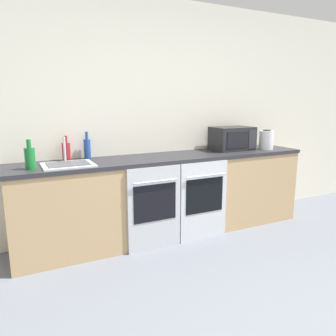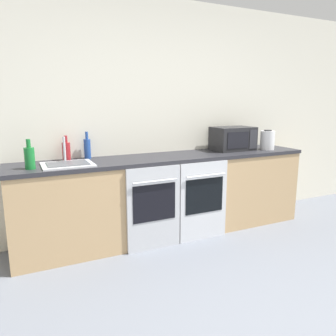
% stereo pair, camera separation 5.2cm
% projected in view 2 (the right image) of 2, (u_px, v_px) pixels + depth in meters
% --- Properties ---
extents(wall_back, '(10.00, 0.06, 2.60)m').
position_uv_depth(wall_back, '(157.00, 118.00, 3.79)').
color(wall_back, silver).
rests_on(wall_back, ground_plane).
extents(counter_back, '(3.32, 0.60, 0.90)m').
position_uv_depth(counter_back, '(169.00, 195.00, 3.68)').
color(counter_back, tan).
rests_on(counter_back, ground_plane).
extents(oven_left, '(0.57, 0.06, 0.86)m').
position_uv_depth(oven_left, '(154.00, 208.00, 3.28)').
color(oven_left, '#B7BABF').
rests_on(oven_left, ground_plane).
extents(oven_right, '(0.57, 0.06, 0.86)m').
position_uv_depth(oven_right, '(204.00, 201.00, 3.52)').
color(oven_right, silver).
rests_on(oven_right, ground_plane).
extents(microwave, '(0.49, 0.33, 0.28)m').
position_uv_depth(microwave, '(233.00, 139.00, 3.98)').
color(microwave, '#232326').
rests_on(microwave, counter_back).
extents(bottle_green, '(0.09, 0.09, 0.27)m').
position_uv_depth(bottle_green, '(30.00, 157.00, 2.88)').
color(bottle_green, '#19722D').
rests_on(bottle_green, counter_back).
extents(bottle_blue, '(0.07, 0.07, 0.28)m').
position_uv_depth(bottle_blue, '(87.00, 148.00, 3.41)').
color(bottle_blue, '#234793').
rests_on(bottle_blue, counter_back).
extents(bottle_red, '(0.08, 0.08, 0.25)m').
position_uv_depth(bottle_red, '(66.00, 151.00, 3.30)').
color(bottle_red, maroon).
rests_on(bottle_red, counter_back).
extents(kettle, '(0.17, 0.17, 0.24)m').
position_uv_depth(kettle, '(267.00, 140.00, 4.03)').
color(kettle, white).
rests_on(kettle, counter_back).
extents(sink, '(0.47, 0.38, 0.26)m').
position_uv_depth(sink, '(68.00, 164.00, 3.06)').
color(sink, silver).
rests_on(sink, counter_back).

